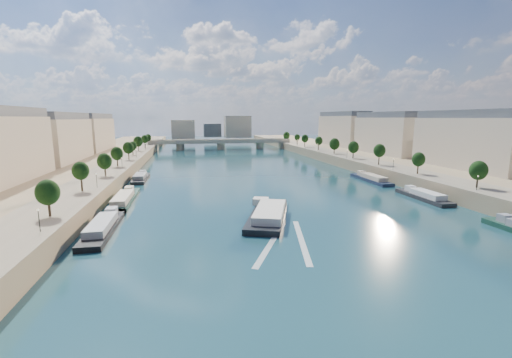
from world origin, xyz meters
name	(u,v)px	position (x,y,z in m)	size (l,w,h in m)	color
ground	(255,180)	(0.00, 100.00, 0.00)	(700.00, 700.00, 0.00)	#0C3035
quay_left	(62,180)	(-72.00, 100.00, 2.50)	(44.00, 520.00, 5.00)	#9E8460
quay_right	(412,169)	(72.00, 100.00, 2.50)	(44.00, 520.00, 5.00)	#9E8460
pave_left	(105,172)	(-57.00, 100.00, 5.05)	(14.00, 520.00, 0.10)	gray
pave_right	(382,164)	(57.00, 100.00, 5.05)	(14.00, 520.00, 0.10)	gray
trees_left	(110,157)	(-55.00, 102.00, 10.48)	(4.80, 268.80, 8.26)	#382B1E
trees_right	(367,150)	(55.00, 110.00, 10.48)	(4.80, 268.80, 8.26)	#382B1E
lamps_left	(111,168)	(-52.50, 90.00, 7.78)	(0.36, 200.36, 4.28)	black
lamps_right	(367,157)	(52.50, 105.00, 7.78)	(0.36, 200.36, 4.28)	black
buildings_left	(32,140)	(-85.00, 112.00, 16.45)	(16.00, 226.00, 23.20)	beige
buildings_right	(423,136)	(85.00, 112.00, 16.45)	(16.00, 226.00, 23.20)	beige
skyline	(216,128)	(3.19, 319.52, 14.66)	(79.00, 42.00, 22.00)	beige
bridge	(221,143)	(0.00, 241.09, 5.08)	(112.00, 12.00, 8.15)	#C1B79E
tour_barge	(268,214)	(-6.97, 46.47, 1.09)	(17.11, 29.56, 3.86)	black
wake	(287,241)	(-6.97, 29.89, 0.02)	(16.07, 25.66, 0.04)	silver
moored_barges_left	(111,217)	(-45.50, 52.72, 0.84)	(5.00, 152.72, 3.60)	#181E35
moored_barges_right	(460,208)	(45.50, 42.66, 0.84)	(5.00, 121.58, 3.60)	black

